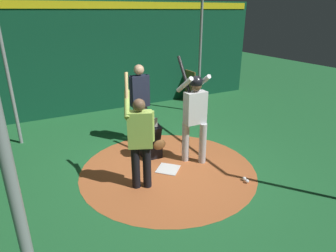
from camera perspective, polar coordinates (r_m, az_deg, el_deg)
name	(u,v)px	position (r m, az deg, el deg)	size (l,w,h in m)	color
ground_plane	(168,170)	(6.01, 0.00, -8.45)	(27.03, 27.03, 0.00)	#216633
dirt_circle	(168,169)	(6.01, 0.00, -8.42)	(3.51, 3.51, 0.01)	#B76033
home_plate	(168,169)	(6.01, 0.00, -8.35)	(0.42, 0.42, 0.01)	white
batter	(195,111)	(5.90, 5.21, 2.93)	(0.68, 0.49, 2.17)	#BCBCC0
catcher	(151,141)	(6.35, -3.27, -3.00)	(0.58, 0.40, 0.95)	black
umpire	(140,100)	(6.89, -5.47, 5.14)	(0.24, 0.49, 1.88)	#4C4C51
visitor	(140,138)	(5.06, -5.46, -2.34)	(0.65, 0.52, 2.04)	black
back_wall	(101,57)	(9.43, -12.92, 12.84)	(0.22, 11.03, 3.29)	#0F472D
cage_frame	(168,52)	(5.25, 0.00, 14.23)	(5.69, 5.19, 3.40)	gray
bat_rack	(188,86)	(10.61, 3.89, 7.83)	(0.94, 0.20, 1.05)	olive
baseball_0	(247,181)	(5.75, 15.09, -10.29)	(0.07, 0.07, 0.07)	white
baseball_1	(244,179)	(5.81, 14.60, -9.87)	(0.07, 0.07, 0.07)	white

